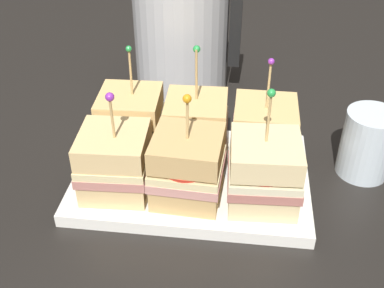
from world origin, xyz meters
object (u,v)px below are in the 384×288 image
at_px(kettle_steel, 182,30).
at_px(drinking_glass, 368,144).
at_px(sandwich_front_left, 115,162).
at_px(sandwich_back_right, 264,132).
at_px(sandwich_front_right, 264,173).
at_px(serving_platter, 192,177).
at_px(sandwich_back_left, 131,122).
at_px(sandwich_back_center, 197,127).
at_px(sandwich_front_center, 188,167).

height_order(kettle_steel, drinking_glass, kettle_steel).
height_order(sandwich_front_left, sandwich_back_right, sandwich_back_right).
bearing_deg(sandwich_front_right, serving_platter, 153.98).
bearing_deg(sandwich_back_left, kettle_steel, 78.82).
relative_size(sandwich_back_left, sandwich_back_right, 1.02).
bearing_deg(kettle_steel, sandwich_back_center, -76.97).
bearing_deg(sandwich_back_right, serving_platter, -154.23).
bearing_deg(sandwich_front_right, sandwich_back_right, 89.62).
height_order(sandwich_front_left, kettle_steel, kettle_steel).
bearing_deg(sandwich_front_left, kettle_steel, 82.00).
bearing_deg(serving_platter, sandwich_front_center, -89.81).
bearing_deg(sandwich_back_left, drinking_glass, 1.03).
bearing_deg(sandwich_back_center, sandwich_back_right, -1.57).
bearing_deg(kettle_steel, sandwich_back_right, -56.65).
xyz_separation_m(sandwich_front_left, sandwich_front_right, (0.19, -0.00, 0.00)).
distance_m(serving_platter, sandwich_front_center, 0.07).
xyz_separation_m(serving_platter, sandwich_back_right, (0.10, 0.05, 0.05)).
bearing_deg(sandwich_front_right, drinking_glass, 34.35).
distance_m(sandwich_back_left, sandwich_back_right, 0.19).
xyz_separation_m(sandwich_front_left, sandwich_back_left, (0.00, 0.09, 0.00)).
xyz_separation_m(sandwich_front_right, sandwich_back_left, (-0.19, 0.09, -0.00)).
bearing_deg(sandwich_front_center, sandwich_front_right, 0.40).
bearing_deg(sandwich_back_left, sandwich_back_center, 1.31).
distance_m(serving_platter, sandwich_back_right, 0.12).
height_order(serving_platter, sandwich_front_center, sandwich_front_center).
distance_m(kettle_steel, drinking_glass, 0.37).
distance_m(sandwich_front_left, sandwich_back_center, 0.13).
xyz_separation_m(sandwich_front_left, sandwich_front_center, (0.09, -0.00, 0.00)).
xyz_separation_m(sandwich_back_left, sandwich_back_right, (0.19, -0.00, -0.00)).
bearing_deg(drinking_glass, sandwich_front_right, -145.65).
relative_size(sandwich_back_center, drinking_glass, 1.70).
bearing_deg(sandwich_back_right, sandwich_back_left, 179.86).
bearing_deg(drinking_glass, serving_platter, -167.63).
height_order(sandwich_front_left, drinking_glass, sandwich_front_left).
relative_size(sandwich_front_left, sandwich_back_right, 0.94).
height_order(serving_platter, kettle_steel, kettle_steel).
bearing_deg(serving_platter, sandwich_front_left, -154.27).
bearing_deg(sandwich_front_right, kettle_steel, 114.79).
distance_m(sandwich_front_left, sandwich_back_right, 0.21).
bearing_deg(sandwich_back_right, sandwich_front_center, -135.69).
relative_size(kettle_steel, drinking_glass, 2.60).
height_order(sandwich_back_left, drinking_glass, sandwich_back_left).
bearing_deg(kettle_steel, drinking_glass, -36.53).
bearing_deg(sandwich_front_left, sandwich_front_right, -0.38).
relative_size(sandwich_front_left, sandwich_front_center, 0.99).
relative_size(sandwich_front_right, sandwich_back_center, 0.96).
distance_m(sandwich_back_center, drinking_glass, 0.24).
height_order(sandwich_back_center, drinking_glass, sandwich_back_center).
distance_m(sandwich_front_left, sandwich_front_right, 0.19).
xyz_separation_m(sandwich_front_right, sandwich_back_center, (-0.09, 0.10, -0.00)).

